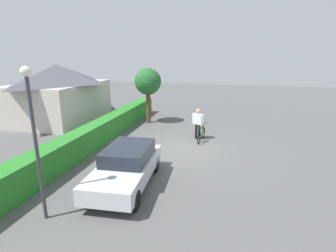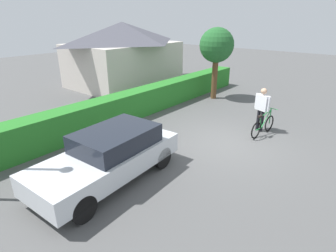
{
  "view_description": "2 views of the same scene",
  "coord_description": "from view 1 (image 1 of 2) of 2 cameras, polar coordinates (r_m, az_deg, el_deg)",
  "views": [
    {
      "loc": [
        -12.48,
        -2.16,
        4.71
      ],
      "look_at": [
        -0.36,
        0.78,
        1.28
      ],
      "focal_mm": 28.22,
      "sensor_mm": 36.0,
      "label": 1
    },
    {
      "loc": [
        -8.17,
        -3.98,
        4.26
      ],
      "look_at": [
        -2.31,
        0.88,
        1.16
      ],
      "focal_mm": 28.8,
      "sensor_mm": 36.0,
      "label": 2
    }
  ],
  "objects": [
    {
      "name": "ground_plane",
      "position": [
        13.51,
        3.58,
        -5.05
      ],
      "size": [
        60.0,
        60.0,
        0.0
      ],
      "primitive_type": "plane",
      "color": "#525252"
    },
    {
      "name": "street_lamp",
      "position": [
        7.95,
        -27.08,
        0.03
      ],
      "size": [
        0.28,
        0.28,
        4.41
      ],
      "color": "#38383D",
      "rests_on": "ground"
    },
    {
      "name": "tree_kerbside",
      "position": [
        18.21,
        -4.36,
        9.38
      ],
      "size": [
        1.8,
        1.8,
        3.78
      ],
      "color": "brown",
      "rests_on": "ground"
    },
    {
      "name": "hedge_row",
      "position": [
        14.82,
        -14.51,
        -1.27
      ],
      "size": [
        16.21,
        0.9,
        1.18
      ],
      "primitive_type": "cube",
      "color": "#277726",
      "rests_on": "ground"
    },
    {
      "name": "house_distant",
      "position": [
        20.51,
        -22.54,
        6.71
      ],
      "size": [
        6.91,
        5.06,
        3.97
      ],
      "color": "beige",
      "rests_on": "ground"
    },
    {
      "name": "person_rider",
      "position": [
        14.91,
        6.47,
        1.0
      ],
      "size": [
        0.35,
        0.66,
        1.74
      ],
      "color": "black",
      "rests_on": "ground"
    },
    {
      "name": "parked_car_near",
      "position": [
        9.87,
        -8.93,
        -8.46
      ],
      "size": [
        4.35,
        2.01,
        1.41
      ],
      "color": "silver",
      "rests_on": "ground"
    },
    {
      "name": "bicycle",
      "position": [
        14.77,
        7.21,
        -1.83
      ],
      "size": [
        1.66,
        0.5,
        0.97
      ],
      "color": "black",
      "rests_on": "ground"
    }
  ]
}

